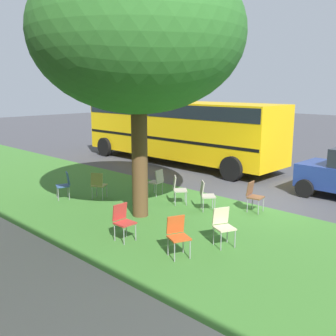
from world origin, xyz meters
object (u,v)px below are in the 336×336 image
(chair_8, at_px, (223,224))
(chair_1, at_px, (178,188))
(street_tree, at_px, (138,34))
(chair_3, at_px, (157,180))
(chair_6, at_px, (98,183))
(chair_5, at_px, (253,194))
(chair_7, at_px, (178,233))
(school_bus, at_px, (178,126))
(chair_4, at_px, (206,193))
(chair_0, at_px, (123,219))
(chair_2, at_px, (65,183))

(chair_8, bearing_deg, chair_1, -29.67)
(street_tree, bearing_deg, chair_1, -90.21)
(chair_3, height_order, chair_6, same)
(street_tree, relative_size, chair_5, 7.93)
(street_tree, height_order, chair_1, street_tree)
(chair_7, height_order, school_bus, school_bus)
(chair_1, height_order, chair_4, same)
(chair_4, bearing_deg, chair_3, -4.25)
(chair_6, height_order, chair_8, same)
(chair_0, bearing_deg, chair_7, -171.36)
(chair_3, xyz_separation_m, school_bus, (3.42, -4.71, 1.24))
(chair_1, distance_m, chair_5, 2.30)
(chair_6, bearing_deg, chair_5, -151.24)
(chair_0, height_order, chair_5, same)
(school_bus, bearing_deg, chair_1, 132.85)
(street_tree, distance_m, chair_4, 4.79)
(street_tree, relative_size, chair_6, 7.93)
(chair_0, height_order, chair_1, same)
(school_bus, bearing_deg, chair_4, 139.08)
(chair_2, relative_size, chair_7, 1.00)
(chair_1, distance_m, chair_4, 1.03)
(chair_4, height_order, chair_5, same)
(chair_6, bearing_deg, chair_8, 176.71)
(chair_8, bearing_deg, chair_6, -3.29)
(school_bus, bearing_deg, chair_8, 138.66)
(chair_3, distance_m, chair_4, 2.21)
(chair_4, relative_size, chair_8, 1.00)
(chair_2, height_order, chair_8, same)
(chair_0, xyz_separation_m, school_bus, (5.66, -8.02, 1.24))
(chair_8, bearing_deg, chair_2, 4.23)
(chair_7, bearing_deg, school_bus, -47.24)
(chair_0, distance_m, chair_6, 3.69)
(chair_0, height_order, chair_7, same)
(chair_0, xyz_separation_m, chair_5, (-1.01, -4.04, 0.00))
(chair_7, bearing_deg, chair_1, -47.41)
(chair_1, xyz_separation_m, chair_3, (1.18, -0.24, 0.00))
(chair_5, height_order, school_bus, school_bus)
(chair_3, bearing_deg, street_tree, 123.12)
(chair_4, relative_size, chair_7, 1.00)
(chair_2, xyz_separation_m, chair_7, (-5.62, 0.71, 0.00))
(chair_2, xyz_separation_m, chair_3, (-1.83, -2.36, 0.00))
(chair_6, distance_m, school_bus, 6.88)
(chair_7, bearing_deg, chair_4, -61.60)
(chair_5, relative_size, chair_6, 1.00)
(street_tree, relative_size, chair_4, 7.93)
(chair_7, bearing_deg, chair_8, -106.53)
(chair_1, height_order, chair_6, same)
(chair_5, height_order, chair_8, same)
(school_bus, bearing_deg, chair_0, 125.22)
(chair_0, relative_size, chair_7, 1.00)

